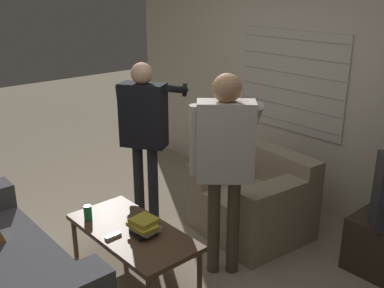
# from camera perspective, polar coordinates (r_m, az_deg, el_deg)

# --- Properties ---
(ground_plane) EXTENTS (16.00, 16.00, 0.00)m
(ground_plane) POSITION_cam_1_polar(r_m,az_deg,el_deg) (3.84, -6.17, -16.03)
(ground_plane) COLOR gray
(wall_back) EXTENTS (5.20, 0.08, 2.55)m
(wall_back) POSITION_cam_1_polar(r_m,az_deg,el_deg) (4.70, 13.87, 7.23)
(wall_back) COLOR beige
(wall_back) RESTS_ON ground_plane
(armchair_beige) EXTENTS (1.03, 0.94, 0.77)m
(armchair_beige) POSITION_cam_1_polar(r_m,az_deg,el_deg) (4.29, 7.97, -7.12)
(armchair_beige) COLOR gray
(armchair_beige) RESTS_ON ground_plane
(coffee_table) EXTENTS (1.15, 0.55, 0.41)m
(coffee_table) POSITION_cam_1_polar(r_m,az_deg,el_deg) (3.66, -7.60, -11.23)
(coffee_table) COLOR brown
(coffee_table) RESTS_ON ground_plane
(person_left_standing) EXTENTS (0.52, 0.82, 1.58)m
(person_left_standing) POSITION_cam_1_polar(r_m,az_deg,el_deg) (4.21, -6.08, 2.46)
(person_left_standing) COLOR black
(person_left_standing) RESTS_ON ground_plane
(person_right_standing) EXTENTS (0.50, 0.77, 1.64)m
(person_right_standing) POSITION_cam_1_polar(r_m,az_deg,el_deg) (3.39, 4.25, -1.02)
(person_right_standing) COLOR #4C4233
(person_right_standing) RESTS_ON ground_plane
(book_stack) EXTENTS (0.23, 0.20, 0.13)m
(book_stack) POSITION_cam_1_polar(r_m,az_deg,el_deg) (3.54, -6.13, -10.36)
(book_stack) COLOR black
(book_stack) RESTS_ON coffee_table
(soda_can) EXTENTS (0.07, 0.07, 0.13)m
(soda_can) POSITION_cam_1_polar(r_m,az_deg,el_deg) (3.81, -13.09, -8.50)
(soda_can) COLOR #238E47
(soda_can) RESTS_ON coffee_table
(spare_remote) EXTENTS (0.04, 0.13, 0.02)m
(spare_remote) POSITION_cam_1_polar(r_m,az_deg,el_deg) (3.55, -9.99, -11.43)
(spare_remote) COLOR white
(spare_remote) RESTS_ON coffee_table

